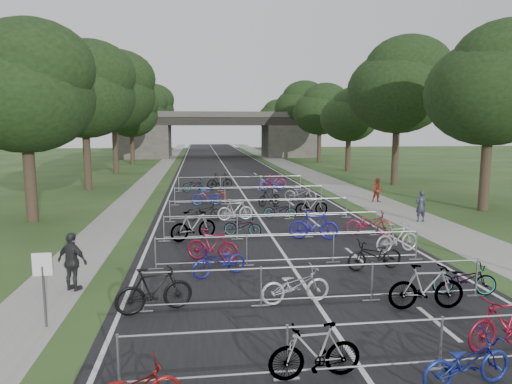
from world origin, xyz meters
TOP-DOWN VIEW (x-y plane):
  - ground at (0.00, 0.00)m, footprint 200.00×200.00m
  - road at (0.00, 50.00)m, footprint 11.00×140.00m
  - sidewalk_right at (8.00, 50.00)m, footprint 3.00×140.00m
  - sidewalk_left at (-7.50, 50.00)m, footprint 2.00×140.00m
  - lane_markings at (0.00, 50.00)m, footprint 0.12×140.00m
  - overpass_bridge at (0.00, 65.00)m, footprint 31.00×8.00m
  - park_sign at (-6.80, 3.00)m, footprint 0.45×0.06m
  - tree_left_0 at (-11.39, 15.93)m, footprint 6.72×6.72m
  - tree_right_0 at (13.11, 15.93)m, footprint 7.17×7.17m
  - tree_left_1 at (-11.39, 27.93)m, footprint 7.56×7.56m
  - tree_right_1 at (13.11, 27.93)m, footprint 8.18×8.18m
  - tree_left_2 at (-11.39, 39.93)m, footprint 8.40×8.40m
  - tree_right_2 at (13.11, 39.93)m, footprint 6.16×6.16m
  - tree_left_3 at (-11.39, 51.93)m, footprint 6.72×6.72m
  - tree_right_3 at (13.11, 51.93)m, footprint 7.17×7.17m
  - tree_left_4 at (-11.39, 63.93)m, footprint 7.56×7.56m
  - tree_right_4 at (13.11, 63.93)m, footprint 8.18×8.18m
  - tree_left_5 at (-11.39, 75.93)m, footprint 8.40×8.40m
  - tree_right_5 at (13.11, 75.93)m, footprint 6.16×6.16m
  - tree_left_6 at (-11.39, 87.93)m, footprint 6.72×6.72m
  - tree_right_6 at (13.11, 87.93)m, footprint 7.17×7.17m
  - barrier_row_0 at (0.00, 0.00)m, footprint 9.70×0.08m
  - barrier_row_1 at (0.00, 3.60)m, footprint 9.70×0.08m
  - barrier_row_2 at (0.00, 7.20)m, footprint 9.70×0.08m
  - barrier_row_3 at (0.00, 11.00)m, footprint 9.70×0.08m
  - barrier_row_4 at (0.00, 15.00)m, footprint 9.70×0.08m
  - barrier_row_5 at (0.00, 20.00)m, footprint 9.70×0.08m
  - barrier_row_6 at (0.00, 26.00)m, footprint 9.70×0.08m
  - bike_1 at (-1.00, -0.01)m, footprint 1.83×0.61m
  - bike_2 at (1.68, -0.65)m, footprint 1.97×0.96m
  - bike_3 at (3.33, 0.60)m, footprint 2.08×1.00m
  - bike_4 at (-4.30, 3.56)m, footprint 2.06×1.10m
  - bike_5 at (-0.58, 3.70)m, footprint 1.99×0.91m
  - bike_6 at (2.72, 2.86)m, footprint 2.04×0.69m
  - bike_7 at (4.30, 3.70)m, footprint 1.86×0.94m
  - bike_8 at (-2.51, 6.24)m, footprint 1.95×1.32m
  - bike_9 at (-2.68, 7.90)m, footprint 2.00×1.22m
  - bike_10 at (2.66, 6.22)m, footprint 2.05×0.95m
  - bike_11 at (4.30, 8.13)m, footprint 1.97×0.98m
  - bike_12 at (-3.38, 11.06)m, footprint 2.13×1.47m
  - bike_13 at (-1.25, 11.56)m, footprint 1.77×1.09m
  - bike_14 at (1.69, 10.56)m, footprint 2.13×1.05m
  - bike_15 at (4.30, 10.98)m, footprint 2.15×1.14m
  - bike_16 at (-2.89, 15.04)m, footprint 1.87×0.68m
  - bike_17 at (-1.30, 14.96)m, footprint 1.88×0.73m
  - bike_18 at (1.06, 15.13)m, footprint 1.81×0.98m
  - bike_19 at (2.86, 15.63)m, footprint 1.93×0.80m
  - bike_20 at (-2.66, 19.76)m, footprint 1.88×0.64m
  - bike_21 at (-2.31, 20.56)m, footprint 1.99×0.91m
  - bike_22 at (1.10, 19.03)m, footprint 1.73×1.36m
  - bike_23 at (3.37, 20.54)m, footprint 2.17×1.32m
  - bike_24 at (-3.45, 25.78)m, footprint 1.97×1.32m
  - bike_25 at (-1.53, 26.90)m, footprint 2.11×1.07m
  - bike_26 at (2.32, 25.60)m, footprint 2.19×1.11m
  - bike_27 at (2.63, 26.59)m, footprint 1.95×0.56m
  - pedestrian_a at (7.94, 13.48)m, footprint 0.62×0.44m
  - pedestrian_b at (8.16, 19.56)m, footprint 0.77×0.61m
  - pedestrian_c at (-6.80, 5.48)m, footprint 1.09×0.84m

SIDE VIEW (x-z plane):
  - ground at x=0.00m, z-range 0.00..0.00m
  - lane_markings at x=0.00m, z-range 0.00..0.00m
  - road at x=0.00m, z-range 0.00..0.01m
  - sidewalk_right at x=8.00m, z-range 0.00..0.01m
  - sidewalk_left at x=-7.50m, z-range 0.00..0.01m
  - bike_13 at x=-1.25m, z-range 0.00..0.88m
  - bike_18 at x=1.06m, z-range 0.00..0.90m
  - bike_7 at x=4.30m, z-range 0.00..0.93m
  - bike_8 at x=-2.51m, z-range 0.00..0.97m
  - bike_16 at x=-2.89m, z-range 0.00..0.98m
  - bike_24 at x=-3.45m, z-range 0.00..0.98m
  - bike_2 at x=1.68m, z-range 0.00..0.99m
  - bike_5 at x=-0.58m, z-range 0.00..1.01m
  - bike_21 at x=-2.31m, z-range 0.00..1.01m
  - bike_10 at x=2.66m, z-range 0.00..1.03m
  - bike_22 at x=1.10m, z-range 0.00..1.05m
  - bike_15 at x=4.30m, z-range 0.00..1.07m
  - bike_23 at x=3.37m, z-range 0.00..1.08m
  - bike_1 at x=-1.00m, z-range 0.00..1.09m
  - barrier_row_0 at x=0.00m, z-range 0.00..1.10m
  - barrier_row_1 at x=0.00m, z-range 0.00..1.10m
  - barrier_row_2 at x=0.00m, z-range 0.00..1.10m
  - barrier_row_3 at x=0.00m, z-range 0.00..1.10m
  - barrier_row_4 at x=0.00m, z-range 0.00..1.10m
  - barrier_row_5 at x=0.00m, z-range 0.00..1.10m
  - barrier_row_6 at x=0.00m, z-range 0.00..1.10m
  - bike_26 at x=2.32m, z-range 0.00..1.10m
  - bike_17 at x=-1.30m, z-range 0.00..1.10m
  - bike_20 at x=-2.66m, z-range 0.00..1.11m
  - bike_19 at x=2.86m, z-range 0.00..1.12m
  - bike_11 at x=4.30m, z-range 0.00..1.14m
  - bike_9 at x=-2.68m, z-range 0.00..1.16m
  - bike_27 at x=2.63m, z-range 0.00..1.17m
  - bike_4 at x=-4.30m, z-range 0.00..1.19m
  - bike_3 at x=3.33m, z-range 0.00..1.20m
  - bike_6 at x=2.72m, z-range 0.00..1.21m
  - bike_25 at x=-1.53m, z-range 0.00..1.22m
  - bike_14 at x=1.69m, z-range 0.00..1.24m
  - bike_12 at x=-3.38m, z-range 0.00..1.25m
  - pedestrian_b at x=8.16m, z-range 0.00..1.52m
  - pedestrian_a at x=7.94m, z-range 0.00..1.59m
  - pedestrian_c at x=-6.80m, z-range 0.00..1.72m
  - park_sign at x=-6.80m, z-range 0.36..2.18m
  - overpass_bridge at x=0.00m, z-range 0.01..7.06m
  - tree_right_2 at x=13.11m, z-range 1.25..10.64m
  - tree_right_5 at x=13.11m, z-range 1.25..10.64m
  - tree_left_0 at x=-11.39m, z-range 1.36..11.61m
  - tree_left_3 at x=-11.39m, z-range 1.36..11.61m
  - tree_left_6 at x=-11.39m, z-range 1.36..11.61m
  - tree_right_0 at x=13.11m, z-range 1.46..12.39m
  - tree_right_3 at x=13.11m, z-range 1.46..12.39m
  - tree_right_6 at x=13.11m, z-range 1.46..12.39m
  - tree_left_1 at x=-11.39m, z-range 1.54..13.07m
  - tree_left_4 at x=-11.39m, z-range 1.54..13.07m
  - tree_right_1 at x=13.11m, z-range 1.67..14.13m
  - tree_right_4 at x=13.11m, z-range 1.67..14.13m
  - tree_left_2 at x=-11.39m, z-range 1.71..14.52m
  - tree_left_5 at x=-11.39m, z-range 1.71..14.52m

